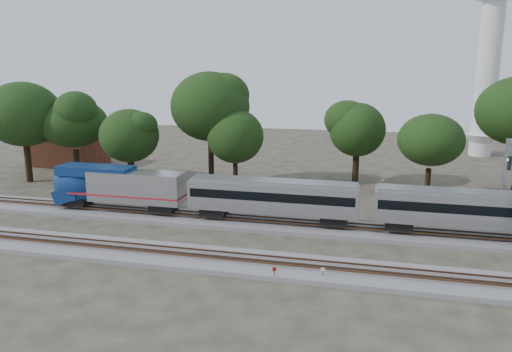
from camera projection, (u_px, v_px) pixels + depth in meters
The scene contains 15 objects.
ground at pixel (221, 244), 43.74m from camera, with size 160.00×160.00×0.00m, color #383328.
track_far at pixel (240, 222), 49.38m from camera, with size 160.00×5.00×0.73m.
track_near at pixel (206, 259), 39.90m from camera, with size 160.00×5.00×0.73m.
train at pixel (472, 208), 43.80m from camera, with size 85.50×2.94×4.34m.
switch_stand_red at pixel (274, 272), 36.28m from camera, with size 0.32×0.15×1.04m.
switch_stand_white at pixel (323, 272), 36.25m from camera, with size 0.33×0.06×1.03m.
switch_lever at pixel (289, 274), 37.19m from camera, with size 0.50×0.30×0.30m, color #512D19.
brick_building at pixel (68, 148), 77.84m from camera, with size 11.31×8.52×5.10m.
tree_0 at pixel (23, 114), 65.08m from camera, with size 9.19×9.19×12.96m.
tree_1 at pixel (74, 123), 66.02m from camera, with size 7.92×7.92×11.16m.
tree_2 at pixel (129, 136), 61.25m from camera, with size 6.95×6.95×9.80m.
tree_3 at pixel (210, 107), 63.13m from camera, with size 10.35×10.35×14.60m.
tree_4 at pixel (235, 136), 61.54m from camera, with size 6.85×6.85×9.65m.
tree_5 at pixel (357, 130), 64.11m from camera, with size 7.33×7.33×10.33m.
tree_6 at pixel (431, 140), 55.91m from camera, with size 7.25×7.25×10.22m.
Camera 1 is at (12.86, -39.42, 15.46)m, focal length 35.00 mm.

